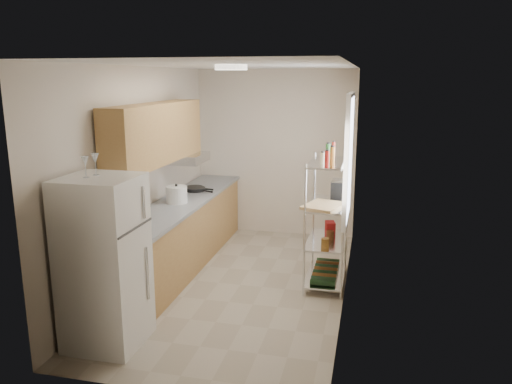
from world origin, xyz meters
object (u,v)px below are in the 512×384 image
(rice_cooker, at_px, (177,195))
(espresso_machine, at_px, (338,190))
(frying_pan_large, at_px, (195,189))
(cutting_board, at_px, (324,206))
(refrigerator, at_px, (104,262))

(rice_cooker, xyz_separation_m, espresso_machine, (2.02, 0.17, 0.13))
(rice_cooker, height_order, frying_pan_large, rice_cooker)
(frying_pan_large, relative_size, espresso_machine, 1.13)
(cutting_board, height_order, espresso_machine, espresso_machine)
(espresso_machine, bearing_deg, frying_pan_large, 167.09)
(refrigerator, xyz_separation_m, rice_cooker, (-0.05, 1.90, 0.20))
(rice_cooker, distance_m, espresso_machine, 2.03)
(frying_pan_large, bearing_deg, cutting_board, -4.43)
(refrigerator, relative_size, rice_cooker, 5.97)
(espresso_machine, bearing_deg, rice_cooker, -173.13)
(rice_cooker, height_order, cutting_board, rice_cooker)
(frying_pan_large, distance_m, cutting_board, 2.12)
(rice_cooker, distance_m, cutting_board, 1.90)
(rice_cooker, bearing_deg, frying_pan_large, 90.65)
(frying_pan_large, relative_size, cutting_board, 0.58)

